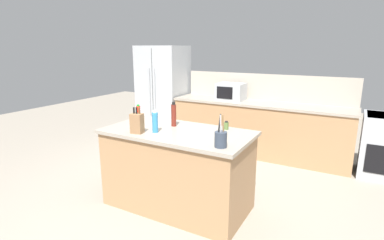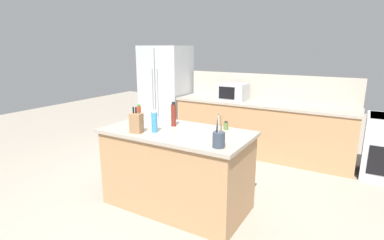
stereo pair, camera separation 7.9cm
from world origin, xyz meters
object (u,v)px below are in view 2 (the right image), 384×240
(utensil_crock, at_px, (219,139))
(vinegar_bottle, at_px, (174,115))
(refrigerator, at_px, (166,93))
(dish_soap_bottle, at_px, (154,122))
(hot_sauce_bottle, at_px, (139,112))
(knife_block, at_px, (136,123))
(spice_jar_oregano, at_px, (226,126))
(microwave, at_px, (233,92))

(utensil_crock, relative_size, vinegar_bottle, 1.09)
(refrigerator, distance_m, dish_soap_bottle, 2.88)
(utensil_crock, xyz_separation_m, hot_sauce_bottle, (-1.41, 0.52, 0.01))
(knife_block, xyz_separation_m, utensil_crock, (1.00, 0.01, -0.03))
(vinegar_bottle, bearing_deg, spice_jar_oregano, 15.36)
(utensil_crock, distance_m, spice_jar_oregano, 0.64)
(knife_block, bearing_deg, dish_soap_bottle, 29.13)
(utensil_crock, bearing_deg, vinegar_bottle, 151.38)
(knife_block, relative_size, dish_soap_bottle, 1.15)
(refrigerator, distance_m, knife_block, 2.90)
(knife_block, height_order, utensil_crock, utensil_crock)
(dish_soap_bottle, xyz_separation_m, spice_jar_oregano, (0.65, 0.49, -0.07))
(hot_sauce_bottle, relative_size, vinegar_bottle, 0.65)
(microwave, bearing_deg, hot_sauce_bottle, -104.86)
(refrigerator, xyz_separation_m, dish_soap_bottle, (1.55, -2.42, 0.11))
(knife_block, relative_size, vinegar_bottle, 0.99)
(dish_soap_bottle, bearing_deg, knife_block, -141.92)
(knife_block, bearing_deg, vinegar_bottle, 57.74)
(knife_block, distance_m, dish_soap_bottle, 0.20)
(vinegar_bottle, height_order, dish_soap_bottle, vinegar_bottle)
(microwave, height_order, spice_jar_oregano, microwave)
(refrigerator, xyz_separation_m, hot_sauce_bottle, (0.98, -2.01, 0.08))
(refrigerator, distance_m, hot_sauce_bottle, 2.24)
(hot_sauce_bottle, bearing_deg, vinegar_bottle, -7.88)
(vinegar_bottle, distance_m, spice_jar_oregano, 0.64)
(microwave, xyz_separation_m, utensil_crock, (0.89, -2.48, -0.07))
(microwave, xyz_separation_m, knife_block, (-0.11, -2.49, -0.04))
(hot_sauce_bottle, bearing_deg, refrigerator, 116.00)
(knife_block, bearing_deg, utensil_crock, -8.46)
(refrigerator, relative_size, vinegar_bottle, 6.43)
(utensil_crock, height_order, hot_sauce_bottle, utensil_crock)
(vinegar_bottle, distance_m, dish_soap_bottle, 0.33)
(knife_block, height_order, hot_sauce_bottle, knife_block)
(hot_sauce_bottle, xyz_separation_m, spice_jar_oregano, (1.22, 0.08, -0.04))
(knife_block, bearing_deg, refrigerator, 109.77)
(spice_jar_oregano, bearing_deg, refrigerator, 138.75)
(hot_sauce_bottle, height_order, vinegar_bottle, vinegar_bottle)
(microwave, height_order, vinegar_bottle, microwave)
(knife_block, height_order, dish_soap_bottle, knife_block)
(knife_block, xyz_separation_m, spice_jar_oregano, (0.80, 0.62, -0.07))
(vinegar_bottle, bearing_deg, hot_sauce_bottle, 172.12)
(microwave, height_order, hot_sauce_bottle, microwave)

